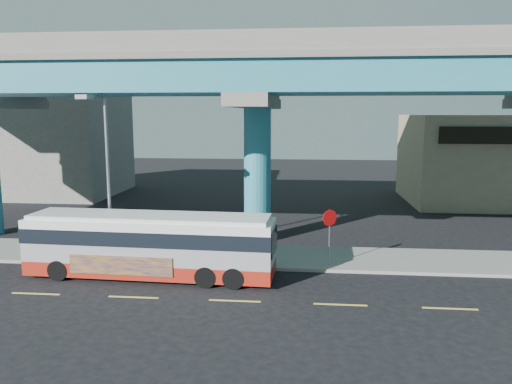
# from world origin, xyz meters

# --- Properties ---
(ground) EXTENTS (120.00, 120.00, 0.00)m
(ground) POSITION_xyz_m (0.00, 0.00, 0.00)
(ground) COLOR black
(ground) RESTS_ON ground
(sidewalk) EXTENTS (70.00, 4.00, 0.15)m
(sidewalk) POSITION_xyz_m (0.00, 5.50, 0.07)
(sidewalk) COLOR gray
(sidewalk) RESTS_ON ground
(lane_markings) EXTENTS (58.00, 0.12, 0.01)m
(lane_markings) POSITION_xyz_m (-0.00, -0.30, 0.01)
(lane_markings) COLOR #D8C64C
(lane_markings) RESTS_ON ground
(viaduct) EXTENTS (52.00, 12.40, 11.70)m
(viaduct) POSITION_xyz_m (-0.00, 9.11, 9.14)
(viaduct) COLOR teal
(viaduct) RESTS_ON ground
(building_beige) EXTENTS (14.00, 10.23, 7.00)m
(building_beige) POSITION_xyz_m (18.00, 22.98, 3.51)
(building_beige) COLOR tan
(building_beige) RESTS_ON ground
(building_concrete) EXTENTS (12.00, 10.00, 9.00)m
(building_concrete) POSITION_xyz_m (-20.00, 24.00, 4.50)
(building_concrete) COLOR gray
(building_concrete) RESTS_ON ground
(transit_bus) EXTENTS (10.97, 2.81, 2.79)m
(transit_bus) POSITION_xyz_m (-4.04, 2.21, 1.53)
(transit_bus) COLOR #9E2013
(transit_bus) RESTS_ON ground
(parked_car) EXTENTS (2.84, 4.47, 1.35)m
(parked_car) POSITION_xyz_m (-9.30, 5.58, 0.83)
(parked_car) COLOR #2D2D32
(parked_car) RESTS_ON sidewalk
(street_lamp) EXTENTS (0.50, 2.56, 7.89)m
(street_lamp) POSITION_xyz_m (-6.54, 3.43, 5.27)
(street_lamp) COLOR gray
(street_lamp) RESTS_ON sidewalk
(stop_sign) EXTENTS (0.67, 0.47, 2.63)m
(stop_sign) POSITION_xyz_m (3.78, 4.18, 2.06)
(stop_sign) COLOR gray
(stop_sign) RESTS_ON sidewalk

